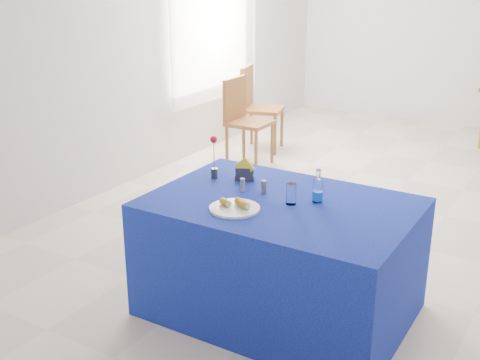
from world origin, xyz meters
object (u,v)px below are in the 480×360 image
Objects in this scene: water_bottle at (318,191)px; chair_win_b at (256,102)px; blue_table at (280,257)px; plate at (235,208)px; chair_win_a at (243,115)px.

chair_win_b is at bearing 125.48° from water_bottle.
plate is at bearing -124.01° from blue_table.
blue_table is 1.58× the size of chair_win_b.
blue_table is at bearing -163.14° from chair_win_b.
plate is 0.50m from blue_table.
blue_table is 7.44× the size of water_bottle.
plate is 0.52m from water_bottle.
plate is 0.31× the size of chair_win_a.
plate is 1.40× the size of water_bottle.
chair_win_b reaches higher than water_bottle.
blue_table is at bearing 55.99° from plate.
plate is at bearing -167.40° from chair_win_b.
water_bottle is 0.22× the size of chair_win_a.
water_bottle is (0.19, 0.11, 0.45)m from blue_table.
chair_win_b is at bearing 15.86° from chair_win_a.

